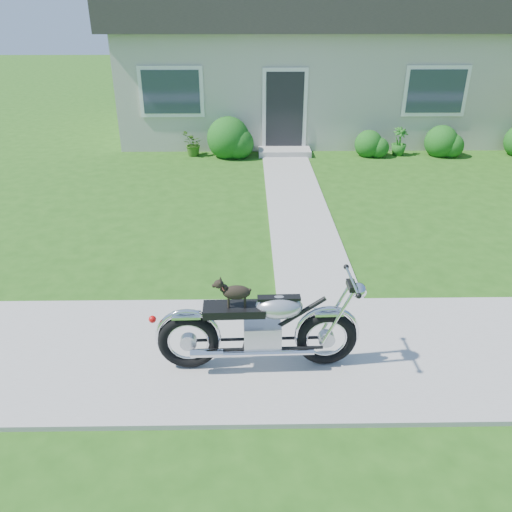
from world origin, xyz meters
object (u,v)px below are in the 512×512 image
at_px(potted_plant_left, 193,144).
at_px(motorcycle_with_dog, 263,328).
at_px(potted_plant_right, 399,142).
at_px(house, 327,58).

relative_size(potted_plant_left, motorcycle_with_dog, 0.29).
distance_m(potted_plant_left, motorcycle_with_dog, 8.99).
distance_m(potted_plant_right, motorcycle_with_dog, 9.67).
distance_m(house, motorcycle_with_dog, 12.61).
height_order(potted_plant_right, motorcycle_with_dog, motorcycle_with_dog).
relative_size(potted_plant_right, motorcycle_with_dog, 0.33).
relative_size(house, potted_plant_left, 19.53).
bearing_deg(potted_plant_right, motorcycle_with_dog, -113.87).
relative_size(potted_plant_left, potted_plant_right, 0.87).
height_order(house, potted_plant_left, house).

